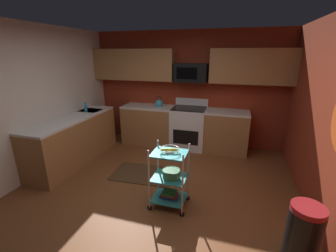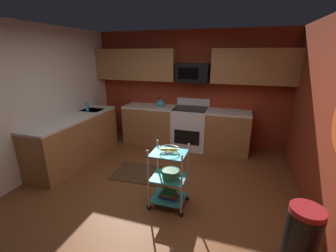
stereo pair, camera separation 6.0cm
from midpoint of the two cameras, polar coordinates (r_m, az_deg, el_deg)
name	(u,v)px [view 2 (the right image)]	position (r m, az deg, el deg)	size (l,w,h in m)	color
floor	(151,198)	(3.66, -3.85, -17.68)	(4.40, 4.80, 0.04)	brown
wall_back	(188,89)	(5.37, 5.45, 9.18)	(4.52, 0.06, 2.60)	maroon
wall_left	(23,105)	(4.42, -32.38, 4.57)	(0.06, 4.80, 2.60)	silver
counter_run	(142,132)	(4.98, -6.34, -1.49)	(3.64, 2.72, 0.92)	#9E6B3D
oven_range	(190,127)	(5.22, 5.90, -0.38)	(0.76, 0.65, 1.10)	white
upper_cabinets	(186,65)	(5.13, 4.80, 14.97)	(4.40, 0.33, 0.70)	#9E6B3D
microwave	(193,73)	(5.08, 6.59, 13.19)	(0.70, 0.39, 0.40)	black
rolling_cart	(169,177)	(3.24, 0.73, -12.84)	(0.53, 0.40, 0.91)	silver
fruit_bowl	(169,150)	(3.05, 0.77, -5.96)	(0.27, 0.27, 0.07)	silver
mixing_bowl_large	(171,173)	(3.20, 1.20, -11.87)	(0.25, 0.25, 0.11)	#387F4C
book_stack	(169,194)	(3.39, 0.71, -16.86)	(0.27, 0.18, 0.09)	#1E4C8C
kettle	(161,103)	(5.27, -1.56, 5.72)	(0.21, 0.18, 0.26)	teal
dish_soap_bottle	(87,106)	(5.15, -19.35, 4.68)	(0.06, 0.06, 0.20)	#2D8CBF
trash_can	(302,236)	(2.93, 31.24, -22.55)	(0.34, 0.42, 0.66)	black
floor_rug	(144,173)	(4.26, -5.71, -11.78)	(1.10, 0.70, 0.01)	#472D19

